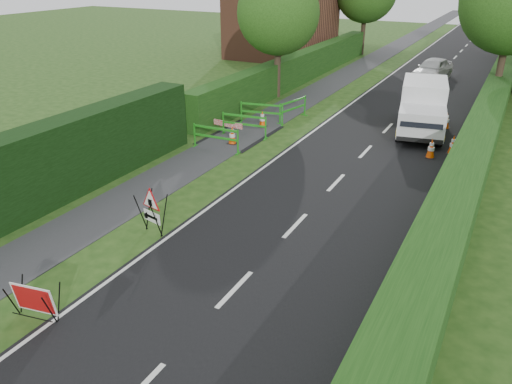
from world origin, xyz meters
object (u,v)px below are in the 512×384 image
at_px(red_rect_sign, 34,300).
at_px(hatchback_car, 433,69).
at_px(works_van, 423,107).
at_px(triangle_sign, 150,207).

bearing_deg(red_rect_sign, hatchback_car, 73.51).
relative_size(works_van, hatchback_car, 1.26).
relative_size(red_rect_sign, hatchback_car, 0.27).
xyz_separation_m(triangle_sign, hatchback_car, (3.20, 24.55, -0.15)).
distance_m(red_rect_sign, triangle_sign, 4.12).
relative_size(triangle_sign, works_van, 0.24).
distance_m(red_rect_sign, hatchback_car, 28.81).
bearing_deg(triangle_sign, red_rect_sign, -75.96).
bearing_deg(works_van, red_rect_sign, -115.47).
bearing_deg(hatchback_car, red_rect_sign, -85.58).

